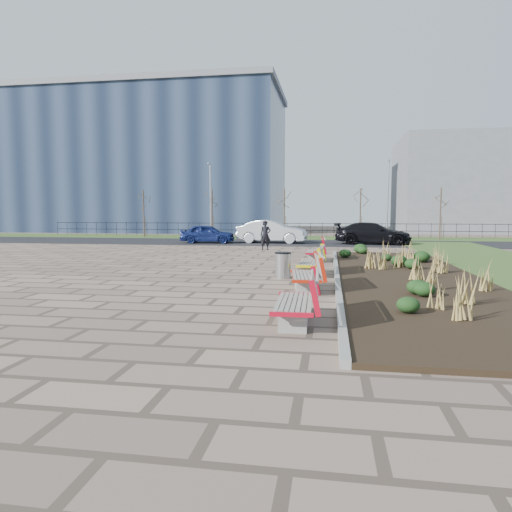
% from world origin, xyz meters
% --- Properties ---
extents(ground, '(120.00, 120.00, 0.00)m').
position_xyz_m(ground, '(0.00, 0.00, 0.00)').
color(ground, '#846D5B').
rests_on(ground, ground).
extents(planting_bed, '(4.50, 18.00, 0.10)m').
position_xyz_m(planting_bed, '(6.25, 5.00, 0.05)').
color(planting_bed, black).
rests_on(planting_bed, ground).
extents(planting_curb, '(0.16, 18.00, 0.15)m').
position_xyz_m(planting_curb, '(3.92, 5.00, 0.07)').
color(planting_curb, gray).
rests_on(planting_curb, ground).
extents(grass_verge_far, '(80.00, 5.00, 0.04)m').
position_xyz_m(grass_verge_far, '(0.00, 28.00, 0.02)').
color(grass_verge_far, '#33511E').
rests_on(grass_verge_far, ground).
extents(road, '(80.00, 7.00, 0.02)m').
position_xyz_m(road, '(0.00, 22.00, 0.01)').
color(road, black).
rests_on(road, ground).
extents(bench_a, '(0.95, 2.12, 1.00)m').
position_xyz_m(bench_a, '(3.00, -1.48, 0.50)').
color(bench_a, red).
rests_on(bench_a, ground).
extents(bench_b, '(1.11, 2.18, 1.00)m').
position_xyz_m(bench_b, '(3.00, 2.38, 0.50)').
color(bench_b, red).
rests_on(bench_b, ground).
extents(bench_c, '(0.97, 2.13, 1.00)m').
position_xyz_m(bench_c, '(3.00, 5.61, 0.50)').
color(bench_c, yellow).
rests_on(bench_c, ground).
extents(bench_d, '(0.97, 2.13, 1.00)m').
position_xyz_m(bench_d, '(3.00, 10.20, 0.50)').
color(bench_d, '#B20B21').
rests_on(bench_d, ground).
extents(litter_bin, '(0.53, 0.53, 0.85)m').
position_xyz_m(litter_bin, '(2.13, 4.71, 0.42)').
color(litter_bin, '#B2B2B7').
rests_on(litter_bin, ground).
extents(pedestrian, '(0.71, 0.56, 1.70)m').
position_xyz_m(pedestrian, '(-0.01, 15.71, 0.85)').
color(pedestrian, black).
rests_on(pedestrian, ground).
extents(car_blue, '(3.87, 1.75, 1.29)m').
position_xyz_m(car_blue, '(-4.80, 20.63, 0.67)').
color(car_blue, navy).
rests_on(car_blue, road).
extents(car_silver, '(4.97, 2.03, 1.60)m').
position_xyz_m(car_silver, '(-0.36, 21.43, 0.82)').
color(car_silver, '#B3B6BB').
rests_on(car_silver, road).
extents(car_black, '(5.22, 2.48, 1.47)m').
position_xyz_m(car_black, '(6.52, 21.32, 0.75)').
color(car_black, black).
rests_on(car_black, road).
extents(tree_a, '(1.40, 1.40, 4.00)m').
position_xyz_m(tree_a, '(-12.00, 26.50, 2.04)').
color(tree_a, '#4C3D2D').
rests_on(tree_a, grass_verge_far).
extents(tree_b, '(1.40, 1.40, 4.00)m').
position_xyz_m(tree_b, '(-6.00, 26.50, 2.04)').
color(tree_b, '#4C3D2D').
rests_on(tree_b, grass_verge_far).
extents(tree_c, '(1.40, 1.40, 4.00)m').
position_xyz_m(tree_c, '(0.00, 26.50, 2.04)').
color(tree_c, '#4C3D2D').
rests_on(tree_c, grass_verge_far).
extents(tree_d, '(1.40, 1.40, 4.00)m').
position_xyz_m(tree_d, '(6.00, 26.50, 2.04)').
color(tree_d, '#4C3D2D').
rests_on(tree_d, grass_verge_far).
extents(tree_e, '(1.40, 1.40, 4.00)m').
position_xyz_m(tree_e, '(12.00, 26.50, 2.04)').
color(tree_e, '#4C3D2D').
rests_on(tree_e, grass_verge_far).
extents(lamp_west, '(0.24, 0.60, 6.00)m').
position_xyz_m(lamp_west, '(-6.00, 26.00, 3.04)').
color(lamp_west, gray).
rests_on(lamp_west, grass_verge_far).
extents(lamp_east, '(0.24, 0.60, 6.00)m').
position_xyz_m(lamp_east, '(8.00, 26.00, 3.04)').
color(lamp_east, gray).
rests_on(lamp_east, grass_verge_far).
extents(railing_fence, '(44.00, 0.10, 1.20)m').
position_xyz_m(railing_fence, '(0.00, 29.50, 0.64)').
color(railing_fence, black).
rests_on(railing_fence, grass_verge_far).
extents(building_glass, '(40.00, 14.00, 15.00)m').
position_xyz_m(building_glass, '(-22.00, 40.00, 7.50)').
color(building_glass, '#192338').
rests_on(building_glass, ground).
extents(building_grey, '(18.00, 12.00, 10.00)m').
position_xyz_m(building_grey, '(20.00, 42.00, 5.00)').
color(building_grey, slate).
rests_on(building_grey, ground).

